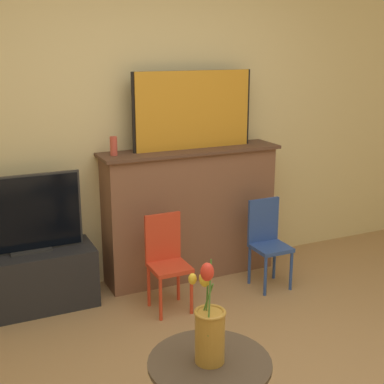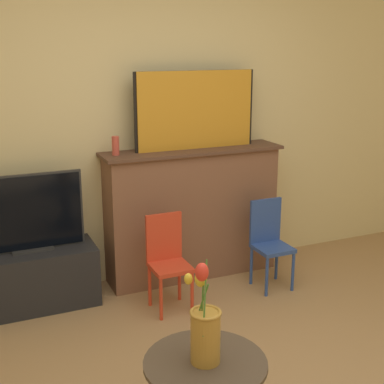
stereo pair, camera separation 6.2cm
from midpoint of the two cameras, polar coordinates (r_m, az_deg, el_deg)
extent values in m
cube|color=beige|center=(4.14, -5.75, 8.73)|extent=(8.00, 0.06, 2.70)
cube|color=brown|center=(4.28, 0.43, -2.27)|extent=(1.38, 0.31, 1.05)
cube|color=brown|center=(4.15, 0.51, 4.45)|extent=(1.44, 0.35, 0.02)
cube|color=black|center=(4.13, 0.81, 8.74)|extent=(0.98, 0.02, 0.59)
cube|color=orange|center=(4.12, 0.87, 8.72)|extent=(0.94, 0.02, 0.59)
cylinder|color=#CC4C3D|center=(3.94, -7.70, 4.91)|extent=(0.05, 0.05, 0.14)
cube|color=#232326|center=(4.03, -15.94, -8.83)|extent=(0.86, 0.39, 0.43)
cube|color=#2D2D2D|center=(3.94, -16.18, -5.88)|extent=(0.28, 0.12, 0.02)
cube|color=#2D2D2D|center=(3.87, -16.50, -2.12)|extent=(0.74, 0.02, 0.55)
cube|color=black|center=(3.86, -16.48, -2.16)|extent=(0.71, 0.02, 0.52)
cylinder|color=red|center=(3.71, -2.84, -11.37)|extent=(0.02, 0.02, 0.31)
cylinder|color=red|center=(3.79, 0.49, -10.74)|extent=(0.02, 0.02, 0.31)
cylinder|color=red|center=(3.91, -4.07, -9.95)|extent=(0.02, 0.02, 0.31)
cylinder|color=red|center=(3.98, -0.89, -9.40)|extent=(0.02, 0.02, 0.31)
cube|color=red|center=(3.78, -1.85, -8.03)|extent=(0.27, 0.27, 0.03)
cube|color=red|center=(3.81, -2.56, -4.78)|extent=(0.27, 0.02, 0.34)
cylinder|color=#2D4C99|center=(4.08, 8.42, -8.96)|extent=(0.02, 0.02, 0.31)
cylinder|color=#2D4C99|center=(4.20, 11.13, -8.36)|extent=(0.02, 0.02, 0.31)
cylinder|color=#2D4C99|center=(4.26, 6.76, -7.81)|extent=(0.02, 0.02, 0.31)
cylinder|color=#2D4C99|center=(4.37, 9.40, -7.28)|extent=(0.02, 0.02, 0.31)
cube|color=#2D4C99|center=(4.16, 9.03, -5.94)|extent=(0.27, 0.27, 0.03)
cube|color=#2D4C99|center=(4.19, 8.25, -3.02)|extent=(0.27, 0.02, 0.34)
cylinder|color=#4C3D2D|center=(2.58, 2.15, -17.78)|extent=(0.58, 0.58, 0.02)
cylinder|color=#B78433|center=(2.51, 2.18, -15.22)|extent=(0.14, 0.14, 0.25)
torus|color=#B78433|center=(2.45, 2.21, -12.72)|extent=(0.15, 0.15, 0.02)
cylinder|color=#477A2D|center=(2.45, 1.76, -11.94)|extent=(0.04, 0.07, 0.23)
ellipsoid|color=gold|center=(2.44, 0.34, -9.26)|extent=(0.04, 0.04, 0.05)
cylinder|color=#477A2D|center=(2.45, 1.86, -11.85)|extent=(0.01, 0.02, 0.24)
ellipsoid|color=gold|center=(2.41, 1.69, -9.23)|extent=(0.06, 0.06, 0.08)
cylinder|color=#477A2D|center=(2.39, 2.15, -11.23)|extent=(0.05, 0.08, 0.33)
ellipsoid|color=red|center=(2.25, 1.86, -8.54)|extent=(0.06, 0.06, 0.08)
camera|label=1|loc=(0.03, -89.46, 0.15)|focal=50.00mm
camera|label=2|loc=(0.03, 90.54, -0.15)|focal=50.00mm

